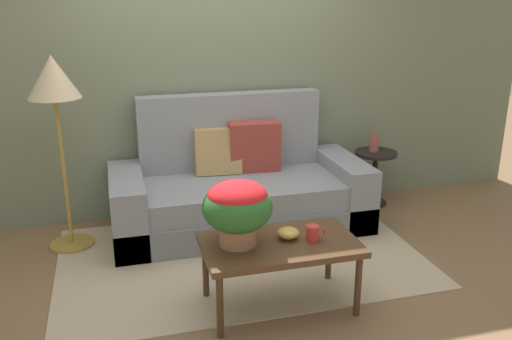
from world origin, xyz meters
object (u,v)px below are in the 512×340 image
at_px(couch, 239,191).
at_px(side_table, 375,168).
at_px(coffee_table, 280,249).
at_px(snack_bowl, 288,233).
at_px(potted_plant, 237,206).
at_px(floor_lamp, 55,91).
at_px(coffee_mug, 313,233).
at_px(table_vase, 374,143).

bearing_deg(couch, side_table, 6.01).
xyz_separation_m(coffee_table, snack_bowl, (0.07, 0.04, 0.09)).
distance_m(coffee_table, snack_bowl, 0.11).
distance_m(potted_plant, snack_bowl, 0.40).
bearing_deg(potted_plant, couch, 76.10).
bearing_deg(floor_lamp, coffee_table, -43.61).
bearing_deg(side_table, coffee_table, -134.10).
relative_size(couch, coffee_table, 2.19).
relative_size(coffee_mug, table_vase, 0.62).
xyz_separation_m(floor_lamp, snack_bowl, (1.43, -1.26, -0.77)).
bearing_deg(snack_bowl, potted_plant, 178.70).
relative_size(couch, coffee_mug, 16.88).
bearing_deg(coffee_table, table_vase, 46.67).
relative_size(couch, snack_bowl, 15.08).
xyz_separation_m(couch, snack_bowl, (0.01, -1.31, 0.18)).
xyz_separation_m(coffee_table, coffee_mug, (0.21, -0.04, 0.10)).
xyz_separation_m(couch, side_table, (1.39, 0.15, 0.04)).
bearing_deg(side_table, potted_plant, -139.78).
bearing_deg(potted_plant, coffee_table, -9.31).
distance_m(floor_lamp, snack_bowl, 2.06).
distance_m(coffee_mug, table_vase, 1.97).
relative_size(floor_lamp, snack_bowl, 10.68).
xyz_separation_m(coffee_table, floor_lamp, (-1.36, 1.30, 0.86)).
relative_size(floor_lamp, potted_plant, 3.51).
height_order(coffee_table, floor_lamp, floor_lamp).
relative_size(floor_lamp, coffee_mug, 11.96).
height_order(potted_plant, snack_bowl, potted_plant).
bearing_deg(coffee_table, potted_plant, 170.69).
bearing_deg(coffee_mug, potted_plant, 170.51).
height_order(couch, side_table, couch).
bearing_deg(coffee_mug, side_table, 51.01).
bearing_deg(snack_bowl, couch, 90.48).
distance_m(couch, coffee_table, 1.35).
bearing_deg(couch, coffee_table, -92.36).
bearing_deg(couch, snack_bowl, -89.52).
xyz_separation_m(couch, coffee_mug, (0.15, -1.38, 0.19)).
distance_m(snack_bowl, table_vase, 2.01).
height_order(coffee_mug, snack_bowl, coffee_mug).
distance_m(couch, table_vase, 1.41).
bearing_deg(snack_bowl, floor_lamp, 138.55).
bearing_deg(table_vase, potted_plant, -139.07).
height_order(coffee_table, side_table, side_table).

